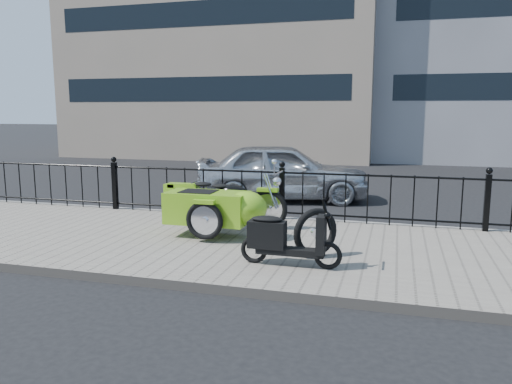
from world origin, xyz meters
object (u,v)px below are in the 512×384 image
(sedan_car, at_px, (282,171))
(scooter, at_px, (283,239))
(motorcycle_sidecar, at_px, (221,206))
(spare_tire, at_px, (315,233))

(sedan_car, bearing_deg, scooter, 179.67)
(motorcycle_sidecar, height_order, spare_tire, motorcycle_sidecar)
(scooter, bearing_deg, spare_tire, 55.55)
(motorcycle_sidecar, relative_size, scooter, 1.70)
(scooter, distance_m, spare_tire, 0.60)
(scooter, bearing_deg, motorcycle_sidecar, 135.47)
(motorcycle_sidecar, distance_m, scooter, 1.87)
(motorcycle_sidecar, xyz_separation_m, sedan_car, (0.10, 4.03, 0.10))
(scooter, height_order, sedan_car, sedan_car)
(scooter, xyz_separation_m, spare_tire, (0.34, 0.50, -0.01))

